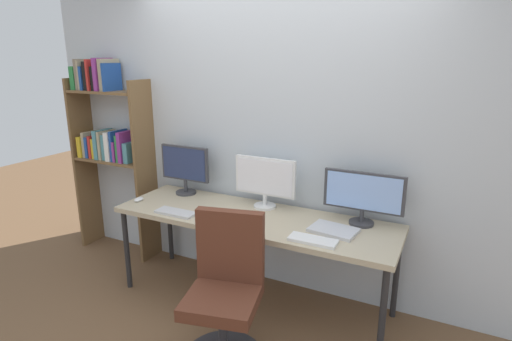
% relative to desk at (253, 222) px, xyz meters
% --- Properties ---
extents(wall_back, '(4.60, 0.10, 2.60)m').
position_rel_desk_xyz_m(wall_back, '(0.00, 0.42, 0.61)').
color(wall_back, silver).
rests_on(wall_back, ground_plane).
extents(desk, '(2.20, 0.68, 0.74)m').
position_rel_desk_xyz_m(desk, '(0.00, 0.00, 0.00)').
color(desk, tan).
rests_on(desk, ground_plane).
extents(bookshelf, '(0.83, 0.28, 1.91)m').
position_rel_desk_xyz_m(bookshelf, '(-1.69, 0.23, 0.51)').
color(bookshelf, brown).
rests_on(bookshelf, ground_plane).
extents(office_chair, '(0.53, 0.53, 0.99)m').
position_rel_desk_xyz_m(office_chair, '(0.14, -0.67, -0.29)').
color(office_chair, '#2D2D33').
rests_on(office_chair, ground_plane).
extents(monitor_left, '(0.48, 0.18, 0.43)m').
position_rel_desk_xyz_m(monitor_left, '(-0.78, 0.21, 0.30)').
color(monitor_left, '#38383D').
rests_on(monitor_left, desk).
extents(monitor_center, '(0.52, 0.18, 0.41)m').
position_rel_desk_xyz_m(monitor_center, '(0.00, 0.21, 0.28)').
color(monitor_center, silver).
rests_on(monitor_center, desk).
extents(monitor_right, '(0.58, 0.18, 0.39)m').
position_rel_desk_xyz_m(monitor_right, '(0.78, 0.21, 0.27)').
color(monitor_right, '#38383D').
rests_on(monitor_right, desk).
extents(keyboard_left, '(0.33, 0.13, 0.02)m').
position_rel_desk_xyz_m(keyboard_left, '(-0.56, -0.23, 0.06)').
color(keyboard_left, silver).
rests_on(keyboard_left, desk).
extents(keyboard_right, '(0.32, 0.13, 0.02)m').
position_rel_desk_xyz_m(keyboard_right, '(0.56, -0.23, 0.06)').
color(keyboard_right, silver).
rests_on(keyboard_right, desk).
extents(computer_mouse, '(0.06, 0.10, 0.03)m').
position_rel_desk_xyz_m(computer_mouse, '(-1.02, -0.14, 0.07)').
color(computer_mouse, silver).
rests_on(computer_mouse, desk).
extents(laptop_closed, '(0.35, 0.26, 0.02)m').
position_rel_desk_xyz_m(laptop_closed, '(0.64, -0.01, 0.06)').
color(laptop_closed, silver).
rests_on(laptop_closed, desk).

